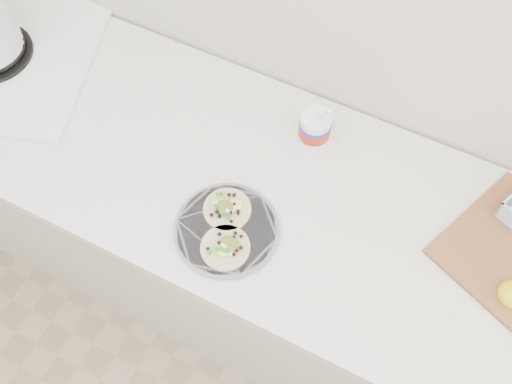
% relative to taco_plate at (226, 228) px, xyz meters
% --- Properties ---
extents(counter, '(2.44, 0.66, 0.90)m').
position_rel_taco_plate_xyz_m(counter, '(-0.08, 0.17, -0.47)').
color(counter, beige).
rests_on(counter, ground).
extents(taco_plate, '(0.26, 0.26, 0.04)m').
position_rel_taco_plate_xyz_m(taco_plate, '(0.00, 0.00, 0.00)').
color(taco_plate, slate).
rests_on(taco_plate, counter).
extents(tub, '(0.08, 0.08, 0.19)m').
position_rel_taco_plate_xyz_m(tub, '(0.08, 0.34, 0.05)').
color(tub, white).
rests_on(tub, counter).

